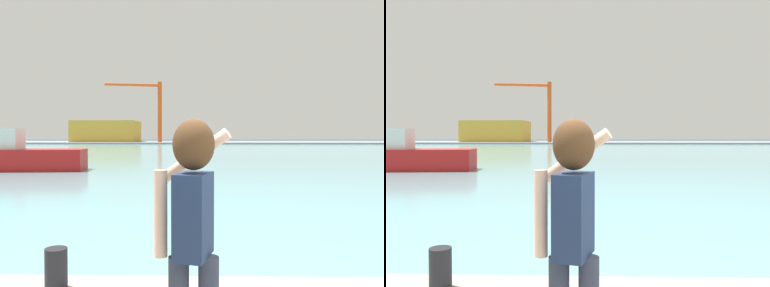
# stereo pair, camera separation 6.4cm
# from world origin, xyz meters

# --- Properties ---
(ground_plane) EXTENTS (220.00, 220.00, 0.00)m
(ground_plane) POSITION_xyz_m (0.00, 50.00, 0.00)
(ground_plane) COLOR #334751
(harbor_water) EXTENTS (140.00, 100.00, 0.02)m
(harbor_water) POSITION_xyz_m (0.00, 52.00, 0.01)
(harbor_water) COLOR #6BA8B2
(harbor_water) RESTS_ON ground_plane
(far_shore_dock) EXTENTS (140.00, 20.00, 0.36)m
(far_shore_dock) POSITION_xyz_m (0.00, 92.00, 0.18)
(far_shore_dock) COLOR gray
(far_shore_dock) RESTS_ON ground_plane
(person_photographer) EXTENTS (0.54, 0.57, 1.74)m
(person_photographer) POSITION_xyz_m (-1.05, 0.11, 1.68)
(person_photographer) COLOR #2D3342
(person_photographer) RESTS_ON quay_promenade
(harbor_bollard) EXTENTS (0.23, 0.23, 0.43)m
(harbor_bollard) POSITION_xyz_m (-2.52, 1.59, 0.83)
(harbor_bollard) COLOR black
(harbor_bollard) RESTS_ON quay_promenade
(boat_moored) EXTENTS (8.63, 3.09, 2.57)m
(boat_moored) POSITION_xyz_m (-12.63, 21.12, 0.93)
(boat_moored) COLOR #B21919
(boat_moored) RESTS_ON harbor_water
(warehouse_left) EXTENTS (14.99, 12.39, 5.04)m
(warehouse_left) POSITION_xyz_m (-24.11, 93.47, 2.88)
(warehouse_left) COLOR gold
(warehouse_left) RESTS_ON far_shore_dock
(port_crane) EXTENTS (12.77, 3.22, 13.90)m
(port_crane) POSITION_xyz_m (-12.43, 87.85, 9.19)
(port_crane) COLOR #D84C19
(port_crane) RESTS_ON far_shore_dock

